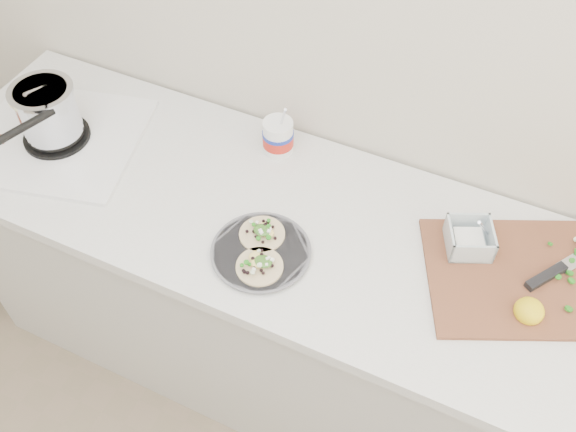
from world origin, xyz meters
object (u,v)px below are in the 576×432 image
at_px(cutboard, 526,269).
at_px(stove, 52,122).
at_px(taco_plate, 261,250).
at_px(tub, 279,134).

bearing_deg(cutboard, stove, 160.27).
bearing_deg(cutboard, taco_plate, 175.51).
distance_m(taco_plate, tub, 0.39).
height_order(tub, cutboard, tub).
bearing_deg(taco_plate, cutboard, 19.89).
distance_m(stove, cutboard, 1.38).
distance_m(tub, cutboard, 0.77).
xyz_separation_m(tub, cutboard, (0.75, -0.14, -0.05)).
xyz_separation_m(taco_plate, tub, (-0.12, 0.36, 0.05)).
bearing_deg(tub, cutboard, -10.19).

